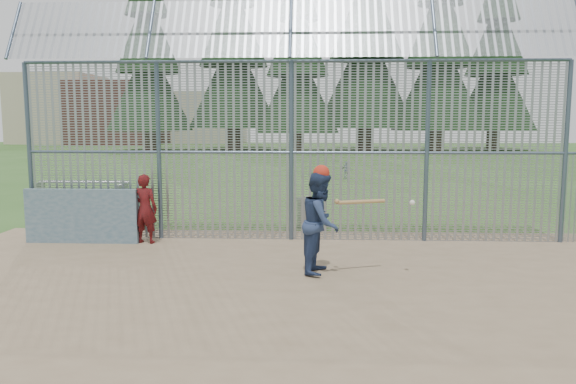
# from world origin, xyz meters

# --- Properties ---
(ground) EXTENTS (120.00, 120.00, 0.00)m
(ground) POSITION_xyz_m (0.00, 0.00, 0.00)
(ground) COLOR #2D511E
(ground) RESTS_ON ground
(dirt_infield) EXTENTS (14.00, 10.00, 0.02)m
(dirt_infield) POSITION_xyz_m (0.00, -0.50, 0.01)
(dirt_infield) COLOR #756047
(dirt_infield) RESTS_ON ground
(dugout_wall) EXTENTS (2.50, 0.12, 1.20)m
(dugout_wall) POSITION_xyz_m (-4.60, 2.90, 0.62)
(dugout_wall) COLOR #38566B
(dugout_wall) RESTS_ON dirt_infield
(batter) EXTENTS (0.85, 1.00, 1.80)m
(batter) POSITION_xyz_m (0.65, 0.75, 0.92)
(batter) COLOR navy
(batter) RESTS_ON dirt_infield
(onlooker) EXTENTS (0.61, 0.46, 1.53)m
(onlooker) POSITION_xyz_m (-3.20, 2.97, 0.79)
(onlooker) COLOR maroon
(onlooker) RESTS_ON dirt_infield
(bg_kid_seated) EXTENTS (0.49, 0.28, 0.79)m
(bg_kid_seated) POSITION_xyz_m (2.00, 17.21, 0.40)
(bg_kid_seated) COLOR slate
(bg_kid_seated) RESTS_ON ground
(batting_gear) EXTENTS (1.73, 0.46, 0.67)m
(batting_gear) POSITION_xyz_m (0.78, 0.72, 1.71)
(batting_gear) COLOR red
(batting_gear) RESTS_ON ground
(trash_can) EXTENTS (0.56, 0.56, 0.82)m
(trash_can) POSITION_xyz_m (0.34, 5.04, 0.38)
(trash_can) COLOR gray
(trash_can) RESTS_ON ground
(bleacher) EXTENTS (3.00, 0.95, 0.72)m
(bleacher) POSITION_xyz_m (-7.03, 8.55, 0.41)
(bleacher) COLOR gray
(bleacher) RESTS_ON ground
(backstop_fence) EXTENTS (20.09, 0.81, 5.30)m
(backstop_fence) POSITION_xyz_m (1.81, 3.43, 2.36)
(backstop_fence) COLOR #47566B
(backstop_fence) RESTS_ON ground
(conifer_row) EXTENTS (38.48, 12.26, 20.20)m
(conifer_row) POSITION_xyz_m (1.93, 41.51, 10.83)
(conifer_row) COLOR #332319
(conifer_row) RESTS_ON ground
(distant_buildings) EXTENTS (26.50, 10.50, 8.00)m
(distant_buildings) POSITION_xyz_m (-23.18, 56.49, 3.60)
(distant_buildings) COLOR brown
(distant_buildings) RESTS_ON ground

